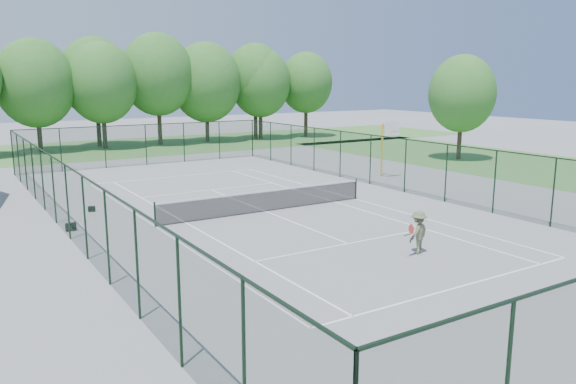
% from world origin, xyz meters
% --- Properties ---
extents(ground, '(140.00, 140.00, 0.00)m').
position_xyz_m(ground, '(0.00, 0.00, 0.00)').
color(ground, gray).
rests_on(ground, ground).
extents(grass_far, '(80.00, 16.00, 0.01)m').
position_xyz_m(grass_far, '(0.00, 30.00, 0.01)').
color(grass_far, '#4B823A').
rests_on(grass_far, ground).
extents(grass_side, '(14.00, 40.00, 0.01)m').
position_xyz_m(grass_side, '(24.00, 4.00, 0.01)').
color(grass_side, '#4B823A').
rests_on(grass_side, ground).
extents(court_lines, '(11.05, 23.85, 0.01)m').
position_xyz_m(court_lines, '(0.00, 0.00, 0.00)').
color(court_lines, white).
rests_on(court_lines, ground).
extents(tennis_net, '(11.08, 0.08, 1.10)m').
position_xyz_m(tennis_net, '(0.00, 0.00, 0.58)').
color(tennis_net, black).
rests_on(tennis_net, ground).
extents(fence_enclosure, '(18.05, 36.05, 3.02)m').
position_xyz_m(fence_enclosure, '(0.00, 0.00, 1.56)').
color(fence_enclosure, '#15321D').
rests_on(fence_enclosure, ground).
extents(tree_line_far, '(39.40, 6.40, 9.70)m').
position_xyz_m(tree_line_far, '(0.00, 30.00, 5.99)').
color(tree_line_far, '#3E2C20').
rests_on(tree_line_far, ground).
extents(basketball_goal, '(1.20, 1.43, 3.65)m').
position_xyz_m(basketball_goal, '(11.53, 4.36, 2.57)').
color(basketball_goal, yellow).
rests_on(basketball_goal, ground).
extents(tree_side, '(5.19, 5.19, 8.22)m').
position_xyz_m(tree_side, '(22.13, 7.67, 5.18)').
color(tree_side, '#3E2C20').
rests_on(tree_side, ground).
extents(sports_bag_a, '(0.41, 0.25, 0.33)m').
position_xyz_m(sports_bag_a, '(-8.72, 1.30, 0.16)').
color(sports_bag_a, black).
rests_on(sports_bag_a, ground).
extents(sports_bag_b, '(0.37, 0.27, 0.26)m').
position_xyz_m(sports_bag_b, '(-7.15, 4.44, 0.13)').
color(sports_bag_b, black).
rests_on(sports_bag_b, ground).
extents(tennis_player, '(1.69, 0.87, 1.59)m').
position_xyz_m(tennis_player, '(1.38, -8.72, 0.80)').
color(tennis_player, '#5F6445').
rests_on(tennis_player, ground).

